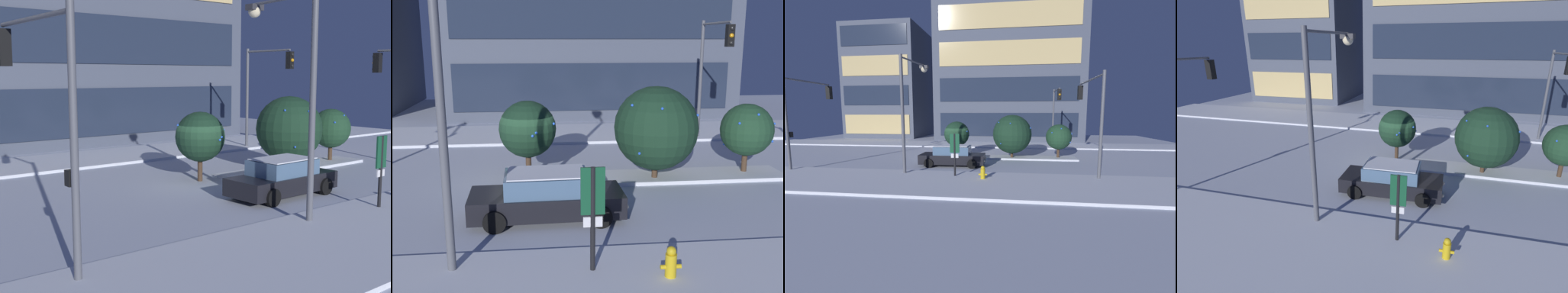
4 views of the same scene
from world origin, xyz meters
TOP-DOWN VIEW (x-y plane):
  - ground at (0.00, 0.00)m, footprint 52.00×52.00m
  - curb_strip_far at (0.00, 8.85)m, footprint 52.00×5.20m
  - median_strip at (5.78, -0.10)m, footprint 9.00×1.80m
  - car_near at (0.78, -3.85)m, footprint 4.75×2.11m
  - traffic_light_corner_far_right at (9.32, 5.57)m, footprint 0.32×3.91m
  - street_lamp_arched at (-1.38, -6.15)m, footprint 0.77×3.28m
  - fire_hydrant at (3.46, -7.95)m, footprint 0.48×0.26m
  - parking_info_sign at (1.75, -7.45)m, footprint 0.55×0.12m
  - decorated_tree_median at (5.00, -0.38)m, footprint 3.19×3.24m
  - decorated_tree_left_of_median at (0.15, 0.44)m, footprint 2.20×2.25m
  - decorated_tree_right_of_median at (8.82, 0.07)m, footprint 2.09×2.09m

SIDE VIEW (x-z plane):
  - ground at x=0.00m, z-range 0.00..0.00m
  - curb_strip_far at x=0.00m, z-range 0.00..0.14m
  - median_strip at x=5.78m, z-range 0.00..0.14m
  - fire_hydrant at x=3.46m, z-range -0.01..0.85m
  - car_near at x=0.78m, z-range -0.04..1.46m
  - parking_info_sign at x=1.75m, z-range 0.35..2.96m
  - decorated_tree_right_of_median at x=8.82m, z-range 0.39..3.29m
  - decorated_tree_left_of_median at x=0.15m, z-range 0.43..3.52m
  - decorated_tree_median at x=5.00m, z-range 0.24..3.91m
  - traffic_light_corner_far_right at x=9.32m, z-range 1.21..7.54m
  - street_lamp_arched at x=-1.38m, z-range 1.16..8.37m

